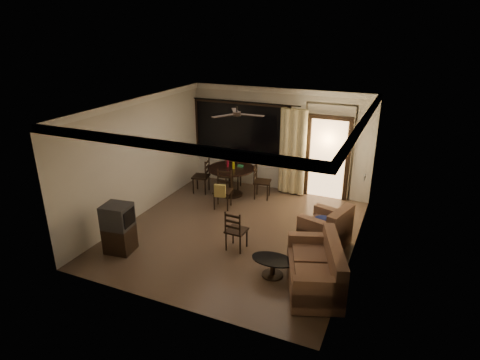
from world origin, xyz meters
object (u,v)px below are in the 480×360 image
at_px(armchair, 327,229).
at_px(coffee_table, 273,264).
at_px(dining_chair_south, 223,196).
at_px(dining_chair_north, 233,179).
at_px(dining_chair_east, 262,188).
at_px(side_chair, 236,237).
at_px(dining_chair_west, 202,182).
at_px(tv_cabinet, 119,228).
at_px(dining_table, 231,174).
at_px(sofa, 318,271).

height_order(armchair, coffee_table, armchair).
relative_size(dining_chair_south, dining_chair_north, 1.00).
relative_size(dining_chair_east, side_chair, 1.07).
bearing_deg(dining_chair_east, coffee_table, -166.36).
bearing_deg(dining_chair_west, coffee_table, 35.93).
bearing_deg(dining_chair_east, side_chair, 179.34).
height_order(dining_chair_north, tv_cabinet, tv_cabinet).
height_order(dining_chair_west, coffee_table, dining_chair_west).
height_order(dining_table, coffee_table, dining_table).
distance_m(dining_table, dining_chair_south, 0.91).
distance_m(sofa, coffee_table, 0.83).
height_order(tv_cabinet, armchair, tv_cabinet).
xyz_separation_m(dining_table, dining_chair_west, (-0.82, -0.15, -0.33)).
bearing_deg(tv_cabinet, coffee_table, -0.22).
bearing_deg(dining_chair_west, dining_table, 90.07).
bearing_deg(coffee_table, armchair, 66.23).
relative_size(dining_chair_east, coffee_table, 1.19).
bearing_deg(coffee_table, sofa, -1.65).
distance_m(dining_chair_north, side_chair, 3.30).
height_order(dining_chair_north, armchair, dining_chair_north).
bearing_deg(dining_table, sofa, -45.33).
bearing_deg(armchair, coffee_table, -97.76).
xyz_separation_m(dining_chair_north, side_chair, (1.42, -2.98, -0.02)).
distance_m(sofa, side_chair, 1.92).
distance_m(dining_chair_east, dining_chair_north, 1.01).
bearing_deg(side_chair, dining_table, -60.99).
xyz_separation_m(dining_chair_east, side_chair, (0.46, -2.67, -0.02)).
distance_m(dining_chair_north, sofa, 4.84).
bearing_deg(dining_chair_north, dining_table, 97.08).
distance_m(sofa, armchair, 1.53).
bearing_deg(sofa, armchair, 76.28).
bearing_deg(dining_chair_south, armchair, -25.79).
bearing_deg(dining_chair_south, side_chair, -66.48).
bearing_deg(dining_chair_north, sofa, 121.70).
height_order(armchair, side_chair, side_chair).
height_order(dining_chair_east, side_chair, dining_chair_east).
relative_size(dining_table, dining_chair_north, 1.30).
relative_size(sofa, armchair, 1.68).
bearing_deg(tv_cabinet, dining_chair_east, 57.80).
height_order(coffee_table, side_chair, side_chair).
bearing_deg(tv_cabinet, dining_table, 68.70).
bearing_deg(sofa, dining_chair_north, 112.23).
xyz_separation_m(tv_cabinet, coffee_table, (3.12, 0.41, -0.28)).
height_order(dining_chair_east, dining_chair_south, same).
xyz_separation_m(dining_table, armchair, (2.94, -1.61, -0.25)).
relative_size(dining_chair_west, coffee_table, 1.19).
xyz_separation_m(armchair, coffee_table, (-0.66, -1.50, -0.12)).
relative_size(tv_cabinet, armchair, 0.97).
height_order(dining_chair_west, dining_chair_north, same).
xyz_separation_m(sofa, side_chair, (-1.82, 0.62, -0.08)).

